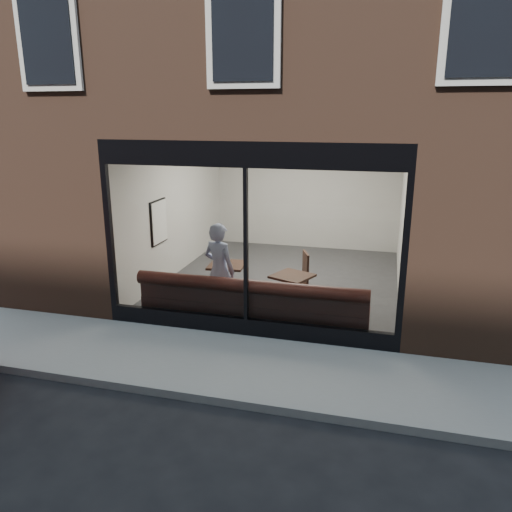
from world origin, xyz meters
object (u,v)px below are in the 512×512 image
(cafe_chair_right, at_px, (296,286))
(person, at_px, (219,270))
(cafe_chair_left, at_px, (216,281))
(cafe_table_left, at_px, (227,265))
(cafe_table_right, at_px, (292,276))
(banquette, at_px, (253,314))

(cafe_chair_right, bearing_deg, person, 25.56)
(person, xyz_separation_m, cafe_chair_left, (-0.49, 1.20, -0.63))
(cafe_table_left, height_order, cafe_table_right, cafe_table_left)
(cafe_chair_left, bearing_deg, cafe_table_right, 134.28)
(cafe_chair_right, bearing_deg, cafe_table_left, -0.08)
(banquette, xyz_separation_m, cafe_table_left, (-0.81, 1.05, 0.52))
(banquette, distance_m, cafe_table_right, 1.04)
(banquette, distance_m, person, 1.00)
(cafe_table_right, height_order, cafe_chair_right, cafe_table_right)
(cafe_chair_right, bearing_deg, banquette, 51.59)
(cafe_table_right, distance_m, cafe_chair_right, 0.99)
(banquette, xyz_separation_m, cafe_table_right, (0.56, 0.70, 0.52))
(banquette, bearing_deg, cafe_table_right, 51.28)
(person, distance_m, cafe_chair_right, 1.84)
(person, bearing_deg, cafe_table_left, -62.76)
(cafe_chair_left, bearing_deg, cafe_table_left, 109.98)
(cafe_table_right, relative_size, cafe_chair_right, 1.41)
(person, height_order, cafe_table_right, person)
(banquette, height_order, cafe_table_right, cafe_table_right)
(cafe_table_left, height_order, cafe_chair_right, cafe_table_left)
(cafe_table_right, bearing_deg, cafe_chair_right, 95.51)
(person, bearing_deg, cafe_table_right, -142.86)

